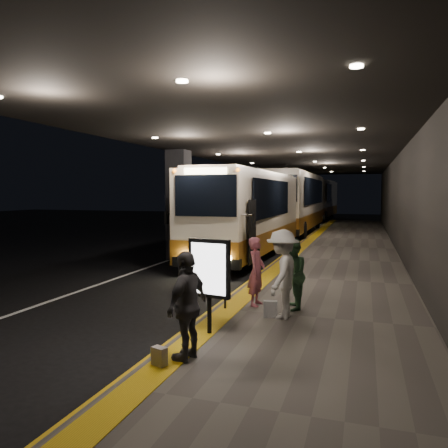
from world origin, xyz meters
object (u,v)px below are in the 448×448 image
Objects in this scene: passenger_waiting_white at (282,274)px; bag_polka at (270,309)px; passenger_waiting_grey at (187,305)px; coach_main at (250,217)px; bag_plain at (159,357)px; stanchion_post at (225,283)px; passenger_waiting_green at (292,274)px; coach_second at (294,205)px; passenger_boarding at (256,271)px; info_sign at (209,270)px; coach_third at (317,201)px.

bag_polka is (-0.23, -0.07, -0.74)m from passenger_waiting_white.
coach_main is at bearing -159.70° from passenger_waiting_grey.
stanchion_post reaches higher than bag_plain.
passenger_waiting_green is at bearing 172.50° from passenger_waiting_grey.
passenger_waiting_green is 4.50× the size of bag_polka.
passenger_boarding is at bearing -83.09° from coach_second.
passenger_waiting_white is 1.81m from info_sign.
coach_main is 12.71m from bag_plain.
coach_second is 44.16× the size of bag_plain.
coach_second is 14.92m from coach_third.
passenger_waiting_green is at bearing -68.89° from coach_main.
bag_polka is 1.22× the size of bag_plain.
coach_main is 6.49× the size of info_sign.
coach_third reaches higher than passenger_waiting_green.
passenger_waiting_white is at bearing -22.25° from passenger_waiting_green.
passenger_waiting_grey is at bearing 52.18° from bag_plain.
coach_main is 6.20× the size of passenger_waiting_white.
info_sign is at bearing -84.48° from coach_third.
coach_main reaches higher than passenger_boarding.
stanchion_post is at bearing -84.88° from coach_second.
coach_third is at bearing 102.89° from info_sign.
coach_main reaches higher than bag_polka.
coach_third is 35.59× the size of bag_polka.
coach_main is at bearing -90.28° from coach_second.
passenger_waiting_white reaches higher than stanchion_post.
passenger_waiting_green is 1.36× the size of stanchion_post.
passenger_waiting_white is at bearing -134.26° from passenger_boarding.
passenger_waiting_grey is at bearing -84.63° from coach_second.
passenger_waiting_grey is 4.88× the size of bag_polka.
passenger_waiting_white is at bearing 63.30° from info_sign.
passenger_waiting_white is 1.05× the size of info_sign.
coach_second is at bearing 94.16° from bag_plain.
passenger_boarding is at bearing 82.09° from bag_plain.
info_sign is at bearing -32.49° from passenger_waiting_white.
coach_third is 7.88× the size of passenger_boarding.
stanchion_post is (-0.34, 2.96, -0.27)m from passenger_waiting_grey.
stanchion_post is (1.81, -9.16, -0.96)m from coach_main.
bag_plain is at bearing -87.12° from info_sign.
coach_third is (0.15, 26.14, 0.16)m from coach_main.
passenger_boarding is 3.93m from bag_plain.
passenger_boarding is 0.86× the size of passenger_waiting_white.
passenger_boarding is 0.93× the size of passenger_waiting_grey.
passenger_waiting_green is 4.03m from bag_plain.
coach_main is 9.88× the size of stanchion_post.
passenger_waiting_white is at bearing 17.27° from bag_polka.
passenger_waiting_white is at bearing 67.43° from bag_plain.
passenger_waiting_grey is (2.01, -38.26, -0.85)m from coach_third.
coach_main is 7.23× the size of passenger_boarding.
passenger_waiting_green is (0.83, -0.11, -0.00)m from passenger_boarding.
bag_polka is 3.16m from bag_plain.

